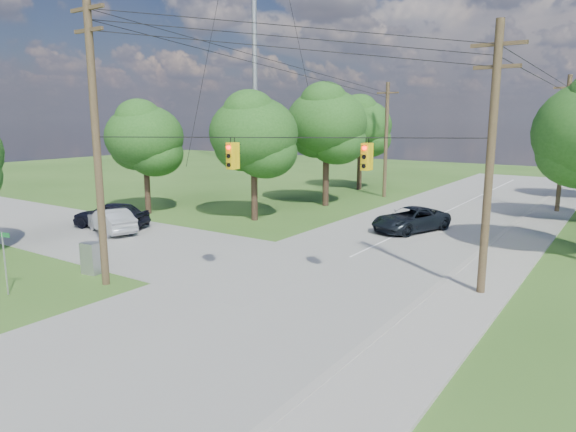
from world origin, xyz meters
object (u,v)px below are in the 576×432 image
Objects in this scene: pole_north_w at (386,139)px; car_cross_dark at (111,215)px; control_cabinet at (91,258)px; pole_ne at (490,158)px; car_main_north at (410,219)px; pole_sw at (96,136)px; car_cross_silver at (111,220)px; pole_north_e at (563,143)px.

pole_north_w reaches higher than car_cross_dark.
pole_north_w is at bearing 79.83° from control_cabinet.
pole_ne is 23.32m from car_cross_dark.
pole_ne is 2.14× the size of car_cross_dark.
car_main_north is (7.25, -12.41, -4.36)m from pole_north_w.
car_cross_silver is (-8.17, 6.42, -5.45)m from pole_sw.
pole_north_w is 2.20× the size of car_cross_silver.
pole_sw is 8.31× the size of control_cabinet.
pole_ne reaches higher than control_cabinet.
pole_sw is at bearing -114.52° from pole_north_e.
pole_north_e reaches higher than car_main_north.
car_cross_dark reaches higher than car_main_north.
car_main_north is (-6.65, 9.59, -4.70)m from pole_ne.
car_cross_silver is (1.19, -0.92, -0.09)m from car_cross_dark.
control_cabinet is (7.55, -6.74, -0.15)m from car_cross_dark.
control_cabinet is at bearing -117.84° from pole_north_e.
pole_north_e and pole_north_w have the same top height.
control_cabinet is (-1.81, 0.60, -5.51)m from pole_sw.
pole_sw is 5.83m from control_cabinet.
car_cross_silver is (-7.77, -23.18, -4.35)m from pole_north_w.
pole_ne is 22.00m from pole_north_e.
pole_ne is 7.27× the size of control_cabinet.
control_cabinet is at bearing 32.06° from car_cross_dark.
car_cross_silver is at bearing 36.16° from car_cross_dark.
car_cross_dark is 0.92× the size of car_main_north.
pole_sw is at bearing 35.72° from car_cross_dark.
car_main_north is 18.71m from control_cabinet.
car_cross_silver is at bearing -133.08° from pole_north_e.
car_cross_silver is at bearing -176.89° from pole_ne.
pole_ne is 12.58m from car_main_north.
car_main_north is (16.21, 9.85, -0.10)m from car_cross_dark.
pole_north_e is at bearing 152.78° from car_cross_silver.
pole_north_w is 6.92× the size of control_cabinet.
pole_north_w is at bearing 122.29° from pole_ne.
car_main_north is (-6.65, -12.41, -4.36)m from pole_north_e.
car_main_north is at bearing 105.10° from car_cross_dark.
car_cross_silver reaches higher than control_cabinet.
pole_north_e is at bearing 0.00° from pole_north_w.
pole_ne is 1.98× the size of car_main_north.
pole_sw is 2.44× the size of car_cross_dark.
pole_ne reaches higher than car_cross_silver.
pole_north_w is 24.83m from car_cross_silver.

